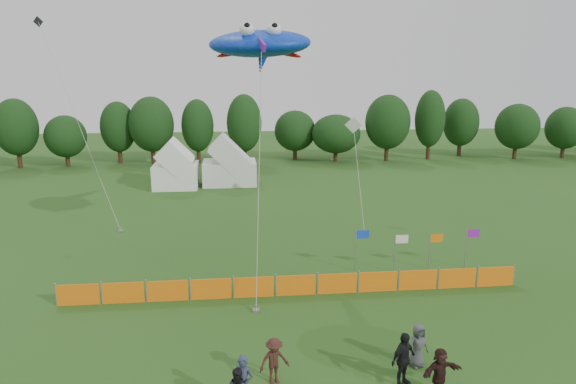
{
  "coord_description": "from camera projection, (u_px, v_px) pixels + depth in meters",
  "views": [
    {
      "loc": [
        -2.4,
        -16.01,
        10.27
      ],
      "look_at": [
        0.0,
        6.0,
        5.2
      ],
      "focal_mm": 32.0,
      "sensor_mm": 36.0,
      "label": 1
    }
  ],
  "objects": [
    {
      "name": "tent_right",
      "position": [
        229.0,
        165.0,
        49.12
      ],
      "size": [
        5.12,
        4.1,
        3.61
      ],
      "color": "silver",
      "rests_on": "ground"
    },
    {
      "name": "spectator_a",
      "position": [
        243.0,
        384.0,
        15.88
      ],
      "size": [
        0.79,
        0.67,
        1.85
      ],
      "primitive_type": "imported",
      "rotation": [
        0.0,
        0.0,
        -0.4
      ],
      "color": "#2F344E",
      "rests_on": "ground"
    },
    {
      "name": "ground",
      "position": [
        306.0,
        373.0,
        18.06
      ],
      "size": [
        160.0,
        160.0,
        0.0
      ],
      "primitive_type": "plane",
      "color": "#234C16",
      "rests_on": "ground"
    },
    {
      "name": "treeline",
      "position": [
        266.0,
        127.0,
        60.84
      ],
      "size": [
        104.57,
        8.78,
        8.36
      ],
      "color": "#382314",
      "rests_on": "ground"
    },
    {
      "name": "tent_left",
      "position": [
        176.0,
        168.0,
        47.67
      ],
      "size": [
        4.09,
        4.09,
        3.61
      ],
      "color": "white",
      "rests_on": "ground"
    },
    {
      "name": "spectator_c",
      "position": [
        274.0,
        361.0,
        17.35
      ],
      "size": [
        1.19,
        0.88,
        1.64
      ],
      "primitive_type": "imported",
      "rotation": [
        0.0,
        0.0,
        0.28
      ],
      "color": "#3A1E17",
      "rests_on": "ground"
    },
    {
      "name": "small_kite_white",
      "position": [
        356.0,
        151.0,
        37.21
      ],
      "size": [
        1.48,
        7.29,
        7.23
      ],
      "color": "white",
      "rests_on": "ground"
    },
    {
      "name": "small_kite_dark",
      "position": [
        75.0,
        115.0,
        35.67
      ],
      "size": [
        6.57,
        6.48,
        14.38
      ],
      "color": "black",
      "rests_on": "ground"
    },
    {
      "name": "spectator_e",
      "position": [
        418.0,
        346.0,
        18.35
      ],
      "size": [
        0.91,
        0.74,
        1.62
      ],
      "primitive_type": "imported",
      "rotation": [
        0.0,
        0.0,
        0.32
      ],
      "color": "#424346",
      "rests_on": "ground"
    },
    {
      "name": "spectator_f",
      "position": [
        440.0,
        371.0,
        16.76
      ],
      "size": [
        1.56,
        0.86,
        1.61
      ],
      "primitive_type": "imported",
      "rotation": [
        0.0,
        0.0,
        0.27
      ],
      "color": "black",
      "rests_on": "ground"
    },
    {
      "name": "barrier_fence",
      "position": [
        296.0,
        285.0,
        24.38
      ],
      "size": [
        21.9,
        0.06,
        1.0
      ],
      "color": "orange",
      "rests_on": "ground"
    },
    {
      "name": "spectator_d",
      "position": [
        403.0,
        359.0,
        17.21
      ],
      "size": [
        1.19,
        0.99,
        1.9
      ],
      "primitive_type": "imported",
      "rotation": [
        0.0,
        0.0,
        0.57
      ],
      "color": "black",
      "rests_on": "ground"
    },
    {
      "name": "stingray_kite",
      "position": [
        260.0,
        45.0,
        26.17
      ],
      "size": [
        6.31,
        12.87,
        12.75
      ],
      "color": "blue",
      "rests_on": "ground"
    },
    {
      "name": "flag_row",
      "position": [
        415.0,
        244.0,
        27.35
      ],
      "size": [
        6.73,
        0.51,
        2.24
      ],
      "color": "gray",
      "rests_on": "ground"
    }
  ]
}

